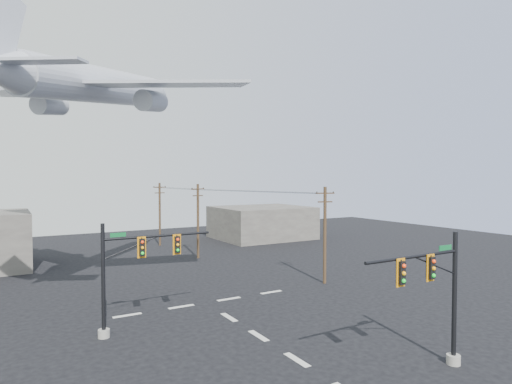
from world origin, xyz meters
TOP-DOWN VIEW (x-y plane):
  - ground at (0.00, 0.00)m, footprint 120.00×120.00m
  - lane_markings at (0.00, 5.33)m, footprint 14.00×21.20m
  - signal_mast_near at (5.35, -4.60)m, footprint 6.67×0.76m
  - signal_mast_far at (-6.72, 8.47)m, footprint 7.28×0.76m
  - utility_pole_a at (11.86, 12.08)m, footprint 1.71×0.71m
  - utility_pole_b at (6.62, 29.35)m, footprint 1.80×0.45m
  - utility_pole_c at (5.61, 40.91)m, footprint 1.83×0.30m
  - power_lines at (8.01, 26.36)m, footprint 7.87×28.84m
  - airliner at (-6.71, 16.86)m, footprint 20.68×21.63m
  - building_right at (22.00, 40.00)m, footprint 14.00×12.00m

SIDE VIEW (x-z plane):
  - ground at x=0.00m, z-range 0.00..0.00m
  - lane_markings at x=0.00m, z-range 0.01..0.01m
  - building_right at x=22.00m, z-range 0.00..5.00m
  - signal_mast_near at x=5.35m, z-range 0.25..7.18m
  - signal_mast_far at x=-6.72m, z-range 0.29..7.24m
  - utility_pole_a at x=11.86m, z-range 0.20..9.07m
  - utility_pole_b at x=6.62m, z-range 0.21..9.13m
  - utility_pole_c at x=5.61m, z-range 0.21..9.13m
  - power_lines at x=8.01m, z-range 8.23..8.28m
  - airliner at x=-6.71m, z-range 13.49..20.18m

